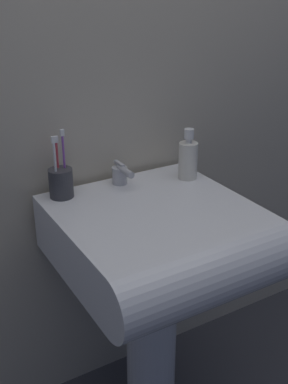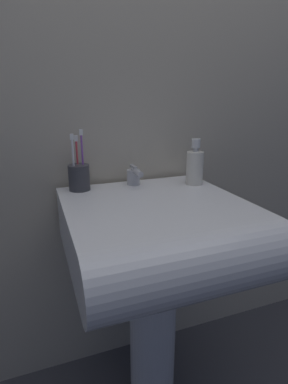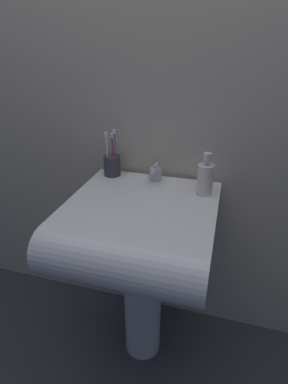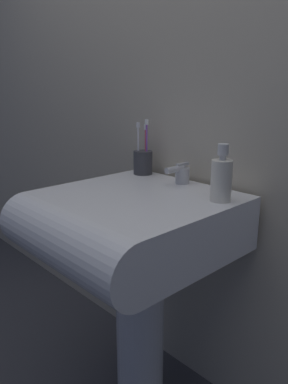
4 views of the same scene
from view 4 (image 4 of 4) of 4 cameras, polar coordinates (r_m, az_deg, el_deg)
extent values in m
cube|color=#B7AD99|center=(1.38, 9.04, 17.17)|extent=(5.00, 0.05, 2.40)
cylinder|color=white|center=(1.42, -0.61, -20.18)|extent=(0.17, 0.17, 0.65)
cube|color=white|center=(1.23, -0.67, -4.33)|extent=(0.57, 0.52, 0.18)
cylinder|color=white|center=(1.08, -10.88, -7.49)|extent=(0.57, 0.18, 0.18)
cylinder|color=#B7B7BC|center=(1.34, 5.83, 2.53)|extent=(0.05, 0.05, 0.06)
cylinder|color=#B7B7BC|center=(1.30, 4.68, 3.47)|extent=(0.02, 0.08, 0.02)
cube|color=#B7B7BC|center=(1.33, 5.88, 4.23)|extent=(0.01, 0.06, 0.01)
cylinder|color=#38383D|center=(1.47, -0.16, 4.52)|extent=(0.07, 0.07, 0.09)
cylinder|color=white|center=(1.47, -0.88, 6.58)|extent=(0.01, 0.01, 0.17)
cube|color=white|center=(1.45, -0.90, 10.18)|extent=(0.01, 0.01, 0.02)
cylinder|color=purple|center=(1.45, 0.40, 6.73)|extent=(0.01, 0.01, 0.18)
cube|color=white|center=(1.44, 0.41, 10.61)|extent=(0.01, 0.01, 0.02)
cylinder|color=#D83F4C|center=(1.47, 0.27, 6.44)|extent=(0.01, 0.01, 0.16)
cube|color=white|center=(1.46, 0.27, 9.86)|extent=(0.01, 0.01, 0.02)
cylinder|color=silver|center=(1.14, 11.70, 1.69)|extent=(0.06, 0.06, 0.12)
cylinder|color=silver|center=(1.12, 11.90, 5.15)|extent=(0.02, 0.02, 0.01)
cylinder|color=silver|center=(1.12, 11.97, 6.35)|extent=(0.03, 0.03, 0.03)
camera|label=1|loc=(1.58, -58.57, 19.64)|focal=45.00mm
camera|label=2|loc=(1.20, -47.04, 10.00)|focal=28.00mm
camera|label=3|loc=(0.63, -67.80, 26.95)|focal=28.00mm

